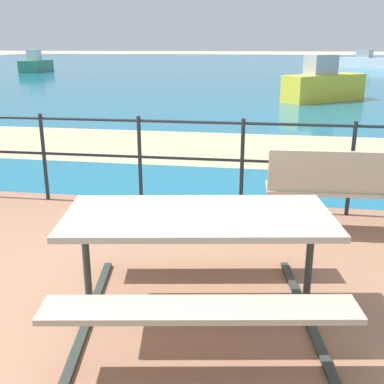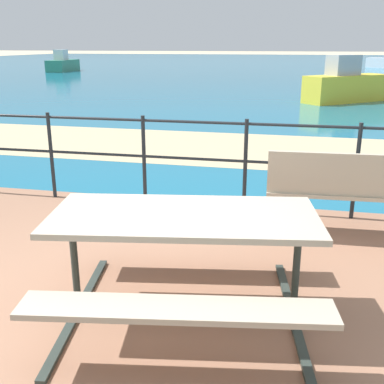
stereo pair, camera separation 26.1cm
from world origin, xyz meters
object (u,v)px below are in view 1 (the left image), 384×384
park_bench (361,184)px  boat_far (369,62)px  boat_mid (327,85)px  boat_near (37,65)px  picnic_table (198,239)px

park_bench → boat_far: size_ratio=0.38×
park_bench → boat_far: 36.60m
boat_mid → boat_far: bearing=34.8°
park_bench → boat_near: 31.76m
picnic_table → boat_near: (-15.41, 28.64, -0.16)m
picnic_table → boat_near: bearing=109.2°
picnic_table → boat_mid: size_ratio=0.60×
picnic_table → boat_near: size_ratio=0.49×
picnic_table → boat_mid: boat_mid is taller
picnic_table → park_bench: park_bench is taller
park_bench → boat_far: bearing=-103.7°
boat_near → boat_mid: 23.19m
park_bench → boat_mid: size_ratio=0.55×
picnic_table → boat_near: 32.52m
picnic_table → boat_mid: 14.12m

